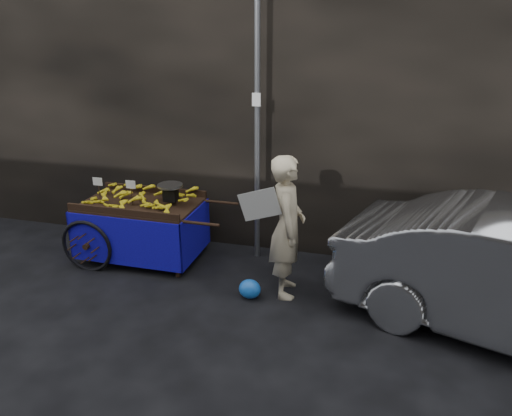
# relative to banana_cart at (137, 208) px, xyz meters

# --- Properties ---
(ground) EXTENTS (80.00, 80.00, 0.00)m
(ground) POSITION_rel_banana_cart_xyz_m (1.42, -0.79, -0.80)
(ground) COLOR black
(ground) RESTS_ON ground
(building_wall) EXTENTS (13.50, 2.00, 5.00)m
(building_wall) POSITION_rel_banana_cart_xyz_m (1.81, 1.81, 1.70)
(building_wall) COLOR black
(building_wall) RESTS_ON ground
(street_pole) EXTENTS (0.12, 0.10, 4.00)m
(street_pole) POSITION_rel_banana_cart_xyz_m (1.72, 0.51, 1.21)
(street_pole) COLOR slate
(street_pole) RESTS_ON ground
(banana_cart) EXTENTS (2.39, 1.22, 1.30)m
(banana_cart) POSITION_rel_banana_cart_xyz_m (0.00, 0.00, 0.00)
(banana_cart) COLOR black
(banana_cart) RESTS_ON ground
(vendor) EXTENTS (0.91, 0.76, 1.89)m
(vendor) POSITION_rel_banana_cart_xyz_m (2.37, -0.46, 0.15)
(vendor) COLOR #BEAE8D
(vendor) RESTS_ON ground
(plastic_bag) EXTENTS (0.29, 0.23, 0.26)m
(plastic_bag) POSITION_rel_banana_cart_xyz_m (1.95, -0.74, -0.67)
(plastic_bag) COLOR blue
(plastic_bag) RESTS_ON ground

